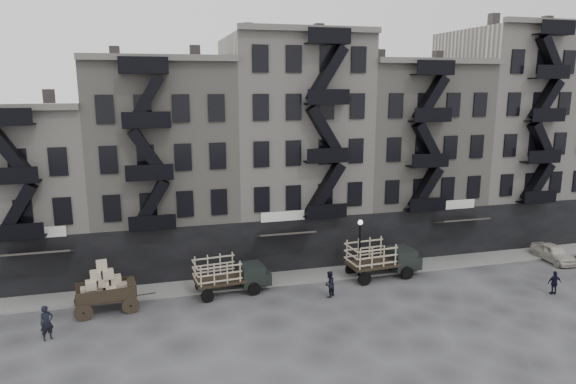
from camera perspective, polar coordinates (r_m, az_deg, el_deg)
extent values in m
plane|color=#38383A|center=(34.18, 4.82, -11.51)|extent=(140.00, 140.00, 0.00)
cube|color=slate|center=(37.43, 2.87, -9.20)|extent=(55.00, 2.50, 0.15)
cube|color=#ACA89E|center=(41.24, -27.56, 0.00)|extent=(10.00, 10.00, 12.00)
cube|color=black|center=(37.58, -28.57, -7.51)|extent=(10.00, 0.35, 4.00)
cube|color=#4C4744|center=(40.04, -24.96, 9.48)|extent=(0.70, 0.70, 1.20)
cube|color=gray|center=(39.93, -13.66, 2.88)|extent=(10.00, 10.00, 15.00)
cube|color=black|center=(36.42, -13.02, -6.90)|extent=(10.00, 0.35, 4.00)
cube|color=#595651|center=(34.33, -14.09, 14.32)|extent=(10.00, 0.50, 0.40)
cube|color=#4C4744|center=(39.55, -18.74, 14.29)|extent=(0.70, 0.70, 1.20)
cube|color=#4C4744|center=(39.62, -10.52, 14.71)|extent=(0.70, 0.70, 1.20)
cube|color=#ACA89E|center=(41.19, 0.35, 4.91)|extent=(10.00, 10.00, 17.00)
cube|color=black|center=(37.95, 2.31, -5.80)|extent=(10.00, 0.35, 4.00)
cube|color=#595651|center=(36.10, 2.62, 17.72)|extent=(10.00, 0.50, 0.40)
cube|color=#4C4744|center=(40.38, -3.95, 17.67)|extent=(0.70, 0.70, 1.20)
cube|color=#4C4744|center=(41.78, 3.84, 17.49)|extent=(0.70, 0.70, 1.20)
cube|color=gray|center=(44.97, 12.77, 3.93)|extent=(10.00, 10.00, 15.00)
cube|color=black|center=(41.89, 15.54, -4.52)|extent=(10.00, 0.35, 4.00)
cube|color=#595651|center=(40.09, 16.78, 13.81)|extent=(10.00, 0.50, 0.40)
cube|color=#4C4744|center=(43.28, 9.64, 14.51)|extent=(0.70, 0.70, 1.20)
cube|color=#4C4744|center=(45.80, 16.12, 14.07)|extent=(0.70, 0.70, 1.20)
cube|color=#ACA89E|center=(50.20, 23.09, 5.81)|extent=(10.00, 10.00, 18.00)
cube|color=black|center=(47.63, 26.01, -3.32)|extent=(10.00, 0.35, 4.00)
cube|color=#595651|center=(46.25, 28.10, 16.37)|extent=(10.00, 0.50, 0.40)
cube|color=#4C4744|center=(48.45, 21.13, 17.18)|extent=(0.70, 0.70, 1.20)
cube|color=#4C4744|center=(51.79, 26.28, 16.38)|extent=(0.70, 0.70, 1.20)
cylinder|color=black|center=(36.75, 7.94, -6.52)|extent=(0.14, 0.14, 4.00)
sphere|color=silver|center=(36.14, 8.04, -3.36)|extent=(0.36, 0.36, 0.36)
cube|color=black|center=(33.60, -19.56, -10.88)|extent=(3.60, 2.21, 0.19)
cylinder|color=black|center=(32.89, -21.77, -12.37)|extent=(1.04, 0.23, 1.04)
cylinder|color=black|center=(34.63, -21.81, -11.12)|extent=(1.04, 0.23, 1.04)
cylinder|color=black|center=(32.95, -17.07, -11.97)|extent=(1.04, 0.23, 1.04)
cylinder|color=black|center=(34.69, -17.37, -10.75)|extent=(1.04, 0.23, 1.04)
cube|color=black|center=(33.52, -16.99, -10.05)|extent=(0.66, 1.56, 0.76)
cube|color=black|center=(34.31, -7.59, -9.69)|extent=(3.38, 2.22, 0.17)
cube|color=black|center=(34.80, -4.10, -9.13)|extent=(1.68, 1.84, 1.41)
cube|color=black|center=(35.14, -2.76, -9.39)|extent=(0.90, 1.48, 0.85)
cylinder|color=black|center=(34.18, -3.76, -10.71)|extent=(0.86, 0.30, 0.85)
cylinder|color=black|center=(35.85, -4.67, -9.61)|extent=(0.86, 0.30, 0.85)
cylinder|color=black|center=(33.48, -8.93, -11.35)|extent=(0.86, 0.30, 0.85)
cylinder|color=black|center=(35.18, -9.60, -10.19)|extent=(0.86, 0.30, 0.85)
cube|color=black|center=(37.17, 9.35, -7.87)|extent=(3.62, 2.32, 0.18)
cube|color=black|center=(38.28, 12.46, -7.24)|extent=(1.78, 1.96, 1.53)
cube|color=black|center=(38.85, 13.60, -7.48)|extent=(0.94, 1.59, 0.92)
cylinder|color=black|center=(37.66, 13.10, -8.75)|extent=(0.93, 0.30, 0.92)
cylinder|color=black|center=(39.28, 11.50, -7.79)|extent=(0.93, 0.30, 0.92)
cylinder|color=black|center=(36.05, 8.52, -9.53)|extent=(0.93, 0.30, 0.92)
cylinder|color=black|center=(37.73, 7.06, -8.48)|extent=(0.93, 0.30, 0.92)
imported|color=beige|center=(45.17, 27.39, -6.02)|extent=(1.73, 3.97, 1.33)
imported|color=black|center=(31.33, -25.23, -13.02)|extent=(0.85, 0.76, 1.94)
imported|color=black|center=(33.81, 4.60, -10.18)|extent=(1.07, 1.05, 1.73)
imported|color=black|center=(38.34, 27.50, -8.94)|extent=(0.98, 0.52, 1.59)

